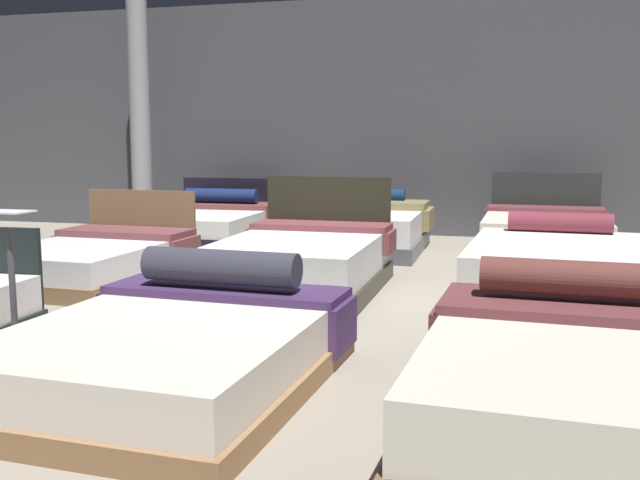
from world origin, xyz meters
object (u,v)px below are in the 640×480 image
(bed_5, at_px, (558,275))
(bed_7, at_px, (360,229))
(bed_1, at_px, (173,350))
(price_sign, at_px, (14,307))
(support_pillar, at_px, (140,118))
(bed_6, at_px, (206,225))
(bed_4, at_px, (302,263))
(bed_2, at_px, (587,382))
(bed_3, at_px, (95,260))
(bed_8, at_px, (545,235))

(bed_5, xyz_separation_m, bed_7, (-2.29, 2.73, -0.00))
(bed_1, distance_m, bed_7, 5.37)
(price_sign, height_order, support_pillar, support_pillar)
(bed_6, bearing_deg, bed_7, -3.50)
(bed_6, bearing_deg, bed_4, -52.13)
(bed_6, distance_m, support_pillar, 2.31)
(bed_1, xyz_separation_m, bed_7, (-0.02, 5.37, 0.06))
(bed_2, relative_size, price_sign, 2.23)
(bed_2, distance_m, bed_3, 5.26)
(bed_3, xyz_separation_m, bed_4, (2.19, 0.03, 0.06))
(bed_2, bearing_deg, bed_7, 115.49)
(bed_6, bearing_deg, bed_8, -1.48)
(bed_3, xyz_separation_m, bed_5, (4.48, -0.06, 0.07))
(bed_1, relative_size, bed_7, 1.08)
(bed_7, bearing_deg, bed_1, -90.51)
(bed_3, relative_size, bed_8, 1.01)
(price_sign, bearing_deg, bed_3, 112.38)
(bed_2, height_order, support_pillar, support_pillar)
(bed_7, bearing_deg, support_pillar, 163.47)
(bed_1, relative_size, bed_3, 1.06)
(bed_4, bearing_deg, bed_3, -179.06)
(bed_7, relative_size, bed_8, 0.99)
(bed_1, bearing_deg, bed_4, 93.26)
(bed_6, bearing_deg, bed_1, -68.61)
(bed_2, distance_m, bed_5, 2.73)
(bed_1, height_order, price_sign, price_sign)
(bed_7, distance_m, support_pillar, 4.10)
(bed_2, height_order, bed_8, bed_8)
(bed_3, height_order, bed_7, bed_3)
(bed_1, xyz_separation_m, price_sign, (-1.14, 0.09, 0.16))
(bed_5, bearing_deg, bed_3, -177.35)
(bed_1, relative_size, bed_5, 1.04)
(bed_2, height_order, bed_5, bed_2)
(bed_2, relative_size, bed_7, 1.09)
(bed_3, distance_m, bed_5, 4.48)
(bed_5, height_order, price_sign, price_sign)
(bed_2, height_order, price_sign, price_sign)
(bed_3, height_order, bed_5, bed_3)
(bed_1, distance_m, bed_3, 3.49)
(bed_8, distance_m, price_sign, 6.33)
(bed_2, xyz_separation_m, bed_6, (-4.48, 5.57, -0.00))
(bed_2, bearing_deg, bed_1, -179.23)
(bed_2, xyz_separation_m, price_sign, (-3.39, 0.17, 0.13))
(bed_3, xyz_separation_m, support_pillar, (-1.49, 3.72, 1.54))
(bed_1, height_order, bed_2, bed_2)
(bed_3, bearing_deg, bed_8, 33.36)
(bed_6, height_order, bed_7, bed_6)
(bed_7, height_order, support_pillar, support_pillar)
(bed_3, xyz_separation_m, bed_7, (2.20, 2.68, 0.07))
(bed_5, height_order, bed_7, bed_7)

